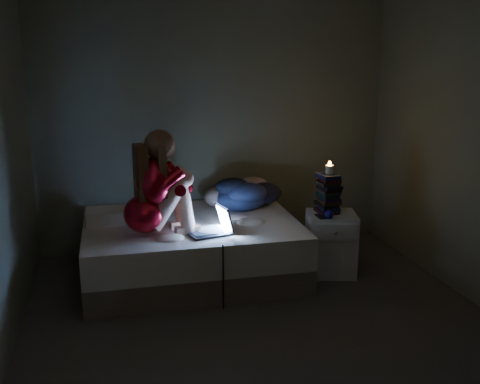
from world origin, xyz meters
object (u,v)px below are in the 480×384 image
object	(u,v)px
bed	(192,249)
phone	(325,217)
woman	(144,184)
nightstand	(331,244)
candle	(329,170)
laptop	(209,220)

from	to	relation	value
bed	phone	bearing A→B (deg)	-16.98
bed	woman	bearing A→B (deg)	-144.83
nightstand	candle	distance (m)	0.69
bed	woman	xyz separation A→B (m)	(-0.42, -0.30, 0.71)
bed	candle	world-z (taller)	candle
nightstand	laptop	bearing A→B (deg)	-159.14
bed	laptop	xyz separation A→B (m)	(0.09, -0.39, 0.39)
candle	phone	xyz separation A→B (m)	(-0.09, -0.16, -0.39)
bed	laptop	world-z (taller)	laptop
bed	woman	distance (m)	0.88
nightstand	woman	bearing A→B (deg)	-164.69
bed	woman	size ratio (longest dim) A/B	2.14
bed	phone	distance (m)	1.24
woman	candle	distance (m)	1.67
bed	phone	xyz separation A→B (m)	(1.15, -0.35, 0.33)
candle	phone	world-z (taller)	candle
bed	nightstand	size ratio (longest dim) A/B	3.27
nightstand	candle	world-z (taller)	candle
laptop	phone	xyz separation A→B (m)	(1.05, 0.04, -0.06)
bed	candle	distance (m)	1.44
woman	laptop	bearing A→B (deg)	-19.39
phone	woman	bearing A→B (deg)	165.58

